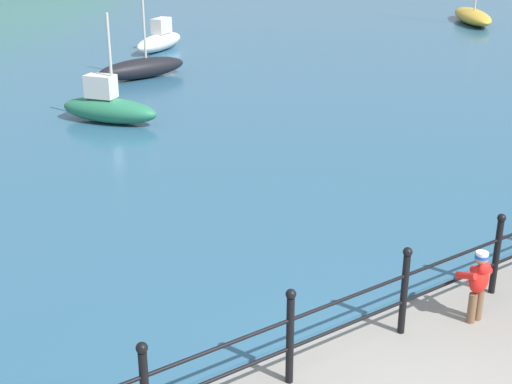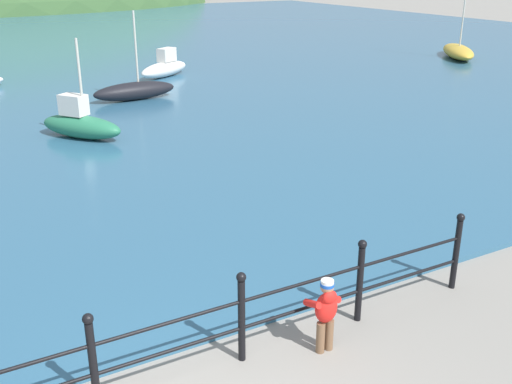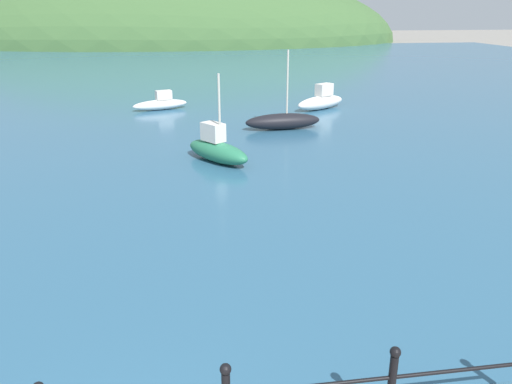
{
  "view_description": "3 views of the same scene",
  "coord_description": "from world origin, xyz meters",
  "px_view_note": "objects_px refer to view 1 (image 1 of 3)",
  "views": [
    {
      "loc": [
        -4.86,
        -3.85,
        5.08
      ],
      "look_at": [
        0.85,
        4.43,
        1.01
      ],
      "focal_mm": 50.0,
      "sensor_mm": 36.0,
      "label": 1
    },
    {
      "loc": [
        -1.77,
        -3.95,
        4.59
      ],
      "look_at": [
        2.89,
        4.39,
        0.9
      ],
      "focal_mm": 42.0,
      "sensor_mm": 36.0,
      "label": 2
    },
    {
      "loc": [
        0.79,
        -2.55,
        4.55
      ],
      "look_at": [
        2.17,
        6.79,
        1.04
      ],
      "focal_mm": 35.0,
      "sensor_mm": 36.0,
      "label": 3
    }
  ],
  "objects_px": {
    "boat_nearest_quay": "(142,68)",
    "boat_twin_mast": "(108,107)",
    "boat_far_left": "(473,16)",
    "boat_red_dinghy": "(159,40)",
    "child_in_coat": "(478,280)"
  },
  "relations": [
    {
      "from": "boat_nearest_quay",
      "to": "boat_twin_mast",
      "type": "xyz_separation_m",
      "value": [
        -2.83,
        -3.92,
        0.07
      ]
    },
    {
      "from": "boat_far_left",
      "to": "boat_red_dinghy",
      "type": "xyz_separation_m",
      "value": [
        -14.65,
        2.23,
        0.05
      ]
    },
    {
      "from": "child_in_coat",
      "to": "boat_red_dinghy",
      "type": "xyz_separation_m",
      "value": [
        5.07,
        18.65,
        -0.13
      ]
    },
    {
      "from": "child_in_coat",
      "to": "boat_twin_mast",
      "type": "distance_m",
      "value": 10.98
    },
    {
      "from": "boat_red_dinghy",
      "to": "boat_nearest_quay",
      "type": "bearing_deg",
      "value": -124.13
    },
    {
      "from": "boat_red_dinghy",
      "to": "boat_far_left",
      "type": "bearing_deg",
      "value": -8.66
    },
    {
      "from": "boat_red_dinghy",
      "to": "child_in_coat",
      "type": "bearing_deg",
      "value": -105.22
    },
    {
      "from": "child_in_coat",
      "to": "boat_red_dinghy",
      "type": "bearing_deg",
      "value": 74.78
    },
    {
      "from": "child_in_coat",
      "to": "boat_twin_mast",
      "type": "relative_size",
      "value": 0.38
    },
    {
      "from": "child_in_coat",
      "to": "boat_red_dinghy",
      "type": "distance_m",
      "value": 19.33
    },
    {
      "from": "child_in_coat",
      "to": "boat_far_left",
      "type": "bearing_deg",
      "value": 39.77
    },
    {
      "from": "boat_nearest_quay",
      "to": "boat_red_dinghy",
      "type": "bearing_deg",
      "value": 55.87
    },
    {
      "from": "boat_far_left",
      "to": "boat_red_dinghy",
      "type": "height_order",
      "value": "boat_far_left"
    },
    {
      "from": "boat_red_dinghy",
      "to": "boat_twin_mast",
      "type": "xyz_separation_m",
      "value": [
        -5.37,
        -7.67,
        0.02
      ]
    },
    {
      "from": "boat_red_dinghy",
      "to": "boat_twin_mast",
      "type": "bearing_deg",
      "value": -125.01
    }
  ]
}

